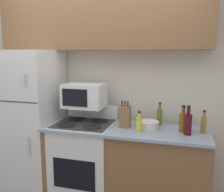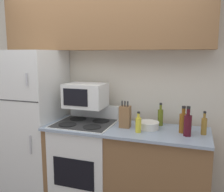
% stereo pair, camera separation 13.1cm
% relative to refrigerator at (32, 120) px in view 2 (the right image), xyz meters
% --- Properties ---
extents(wall_back, '(8.00, 0.05, 2.55)m').
position_rel_refrigerator_xyz_m(wall_back, '(0.90, 0.39, 0.39)').
color(wall_back, beige).
rests_on(wall_back, ground_plane).
extents(lower_cabinets, '(1.80, 0.65, 0.93)m').
position_rel_refrigerator_xyz_m(lower_cabinets, '(1.27, -0.05, -0.42)').
color(lower_cabinets, brown).
rests_on(lower_cabinets, ground_plane).
extents(refrigerator, '(0.75, 0.74, 1.78)m').
position_rel_refrigerator_xyz_m(refrigerator, '(0.00, 0.00, 0.00)').
color(refrigerator, white).
rests_on(refrigerator, ground_plane).
extents(upper_cabinets, '(2.55, 0.30, 0.64)m').
position_rel_refrigerator_xyz_m(upper_cabinets, '(0.90, 0.22, 1.21)').
color(upper_cabinets, brown).
rests_on(upper_cabinets, refrigerator).
extents(stove, '(0.67, 0.63, 1.10)m').
position_rel_refrigerator_xyz_m(stove, '(0.78, -0.06, -0.40)').
color(stove, white).
rests_on(stove, ground_plane).
extents(microwave, '(0.47, 0.36, 0.28)m').
position_rel_refrigerator_xyz_m(microwave, '(0.74, 0.06, 0.36)').
color(microwave, white).
rests_on(microwave, stove).
extents(knife_block, '(0.12, 0.11, 0.30)m').
position_rel_refrigerator_xyz_m(knife_block, '(1.27, -0.05, 0.16)').
color(knife_block, brown).
rests_on(knife_block, lower_cabinets).
extents(bowl, '(0.23, 0.23, 0.08)m').
position_rel_refrigerator_xyz_m(bowl, '(1.53, -0.03, 0.08)').
color(bowl, silver).
rests_on(bowl, lower_cabinets).
extents(bottle_whiskey, '(0.08, 0.08, 0.28)m').
position_rel_refrigerator_xyz_m(bottle_whiskey, '(1.88, -0.04, 0.15)').
color(bottle_whiskey, brown).
rests_on(bottle_whiskey, lower_cabinets).
extents(bottle_olive_oil, '(0.06, 0.06, 0.26)m').
position_rel_refrigerator_xyz_m(bottle_olive_oil, '(1.63, 0.15, 0.14)').
color(bottle_olive_oil, '#5B6619').
rests_on(bottle_olive_oil, lower_cabinets).
extents(bottle_vinegar, '(0.06, 0.06, 0.24)m').
position_rel_refrigerator_xyz_m(bottle_vinegar, '(2.09, -0.04, 0.13)').
color(bottle_vinegar, olive).
rests_on(bottle_vinegar, lower_cabinets).
extents(bottle_wine_red, '(0.08, 0.08, 0.30)m').
position_rel_refrigerator_xyz_m(bottle_wine_red, '(1.93, -0.13, 0.16)').
color(bottle_wine_red, '#470F19').
rests_on(bottle_wine_red, lower_cabinets).
extents(bottle_cooking_spray, '(0.06, 0.06, 0.22)m').
position_rel_refrigerator_xyz_m(bottle_cooking_spray, '(1.45, -0.18, 0.13)').
color(bottle_cooking_spray, gold).
rests_on(bottle_cooking_spray, lower_cabinets).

